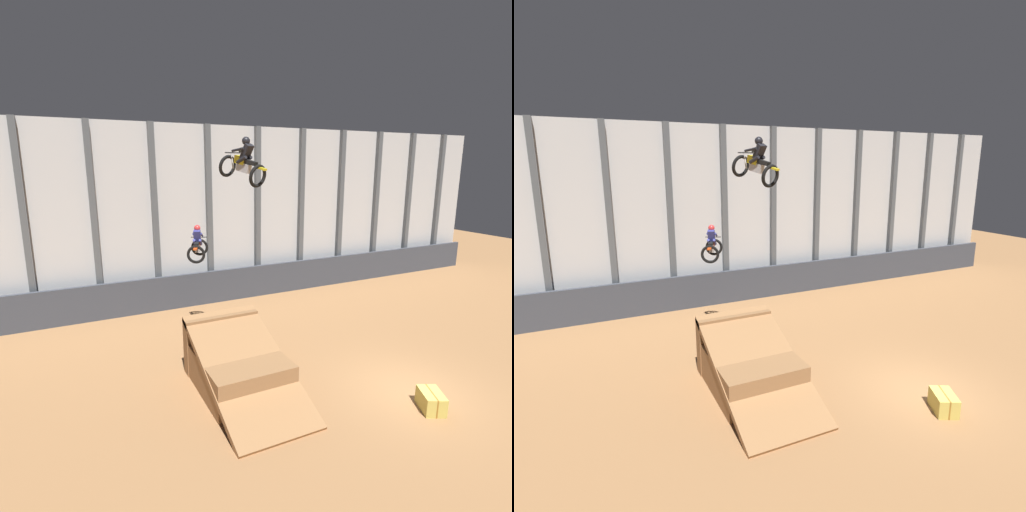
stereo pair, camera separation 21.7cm
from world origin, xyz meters
TOP-DOWN VIEW (x-y plane):
  - ground_plane at (0.00, 0.00)m, footprint 60.00×60.00m
  - arena_back_wall at (0.00, 11.40)m, footprint 32.00×0.40m
  - lower_barrier at (0.00, 10.76)m, footprint 31.36×0.20m
  - dirt_ramp at (-4.87, 2.83)m, footprint 2.65×4.90m
  - rider_bike_left_air at (-4.69, 7.20)m, footprint 1.28×1.77m
  - rider_bike_right_air at (-4.18, 3.68)m, footprint 1.27×1.87m
  - traffic_cone_near_ramp at (-2.95, 6.01)m, footprint 0.36×0.36m
  - hay_bale_trackside at (-0.23, -0.99)m, footprint 0.94×1.07m

SIDE VIEW (x-z plane):
  - ground_plane at x=0.00m, z-range 0.00..0.00m
  - hay_bale_trackside at x=-0.23m, z-range -0.01..0.57m
  - traffic_cone_near_ramp at x=-2.95m, z-range -0.01..0.57m
  - dirt_ramp at x=-4.87m, z-range -0.35..1.80m
  - lower_barrier at x=0.00m, z-range 0.00..1.72m
  - rider_bike_left_air at x=-4.69m, z-range 3.17..4.61m
  - arena_back_wall at x=0.00m, z-range 0.00..9.06m
  - rider_bike_right_air at x=-4.18m, z-range 6.33..7.93m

